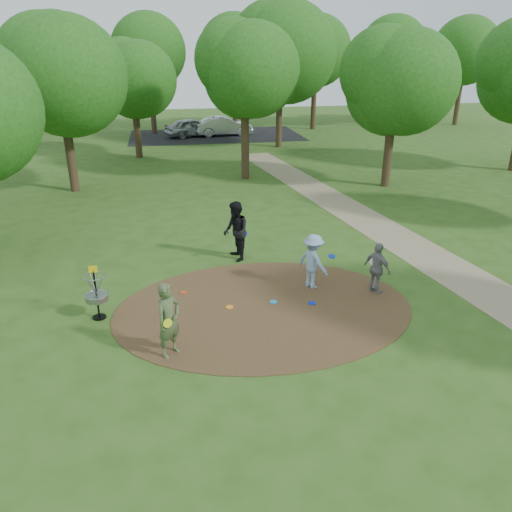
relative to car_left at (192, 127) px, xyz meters
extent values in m
plane|color=#2D5119|center=(-0.03, -29.78, -0.74)|extent=(100.00, 100.00, 0.00)
cylinder|color=#47301C|center=(-0.03, -29.78, -0.73)|extent=(8.40, 8.40, 0.02)
cube|color=#8C7A5B|center=(6.47, -27.78, -0.73)|extent=(7.55, 39.89, 0.01)
cube|color=black|center=(1.97, 0.22, -0.74)|extent=(14.00, 8.00, 0.01)
imported|color=#4A5B34|center=(-2.67, -31.61, 0.19)|extent=(0.80, 0.80, 1.87)
cylinder|color=yellow|center=(-2.70, -31.83, 0.24)|extent=(0.22, 0.11, 0.22)
imported|color=#88A6CA|center=(1.68, -28.74, 0.11)|extent=(1.10, 1.27, 1.70)
cylinder|color=#0B36CA|center=(2.25, -28.77, 0.25)|extent=(0.26, 0.26, 0.08)
imported|color=black|center=(-0.27, -26.17, 0.28)|extent=(0.89, 1.08, 2.05)
cylinder|color=#0B1AC7|center=(0.02, -26.13, 0.17)|extent=(0.23, 0.10, 0.22)
imported|color=gray|center=(3.43, -29.46, 0.05)|extent=(0.77, 1.00, 1.58)
cylinder|color=white|center=(3.29, -29.43, 0.27)|extent=(0.22, 0.06, 0.22)
cylinder|color=#1B8FDE|center=(0.31, -29.52, -0.71)|extent=(0.22, 0.22, 0.02)
cylinder|color=#0C26DA|center=(1.38, -29.80, -0.71)|extent=(0.22, 0.22, 0.02)
cylinder|color=#C13813|center=(-2.21, -28.44, -0.71)|extent=(0.22, 0.22, 0.02)
imported|color=#A1A5A8|center=(0.00, 0.00, 0.00)|extent=(4.69, 3.19, 1.48)
imported|color=#A6AAAE|center=(2.63, -0.03, 0.03)|extent=(4.79, 2.02, 1.54)
cylinder|color=orange|center=(-0.98, -29.59, -0.71)|extent=(0.22, 0.22, 0.02)
cylinder|color=black|center=(-4.53, -29.48, -0.07)|extent=(0.05, 0.05, 1.35)
cylinder|color=black|center=(-4.53, -29.48, -0.72)|extent=(0.36, 0.36, 0.04)
cylinder|color=gray|center=(-4.53, -29.48, -0.12)|extent=(0.60, 0.60, 0.16)
torus|color=gray|center=(-4.53, -29.48, -0.04)|extent=(0.63, 0.63, 0.03)
torus|color=gray|center=(-4.53, -29.48, 0.51)|extent=(0.58, 0.58, 0.02)
cube|color=yellow|center=(-4.53, -29.48, 0.71)|extent=(0.22, 0.02, 0.18)
cylinder|color=#332316|center=(-7.03, -15.78, 1.16)|extent=(0.44, 0.44, 3.80)
sphere|color=#1F4E15|center=(-7.03, -15.78, 4.59)|extent=(5.56, 5.56, 5.56)
cylinder|color=#332316|center=(1.97, -14.78, 1.35)|extent=(0.44, 0.44, 4.18)
sphere|color=#1F4E15|center=(1.97, -14.78, 4.77)|extent=(4.83, 4.83, 4.83)
cylinder|color=#332316|center=(8.97, -17.78, 1.06)|extent=(0.44, 0.44, 3.61)
sphere|color=#1F4E15|center=(8.97, -17.78, 4.27)|extent=(5.09, 5.09, 5.09)
cylinder|color=#332316|center=(-4.03, -7.78, 0.97)|extent=(0.44, 0.44, 3.42)
sphere|color=#1F4E15|center=(-4.03, -7.78, 3.98)|extent=(4.73, 4.73, 4.73)
cylinder|color=#332316|center=(5.97, -5.78, 1.44)|extent=(0.44, 0.44, 4.37)
sphere|color=#1F4E15|center=(5.97, -5.78, 5.51)|extent=(6.85, 6.85, 6.85)
camera|label=1|loc=(-2.55, -41.91, 6.05)|focal=35.00mm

